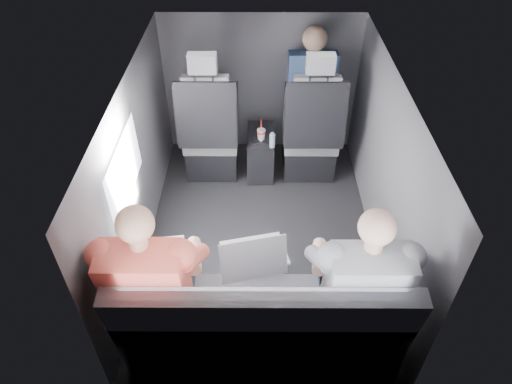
{
  "coord_description": "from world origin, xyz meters",
  "views": [
    {
      "loc": [
        -0.03,
        -2.6,
        2.71
      ],
      "look_at": [
        -0.04,
        -0.05,
        0.51
      ],
      "focal_mm": 32.0,
      "sensor_mm": 36.0,
      "label": 1
    }
  ],
  "objects_px": {
    "soda_cup": "(261,134)",
    "water_bottle": "(272,140)",
    "front_seat_left": "(211,137)",
    "front_seat_right": "(310,137)",
    "laptop_black": "(346,262)",
    "passenger_rear_left": "(155,279)",
    "passenger_rear_right": "(358,280)",
    "passenger_front_right": "(311,87)",
    "center_console": "(260,152)",
    "rear_bench": "(262,328)",
    "laptop_white": "(152,256)",
    "laptop_silver": "(254,255)"
  },
  "relations": [
    {
      "from": "soda_cup",
      "to": "water_bottle",
      "type": "height_order",
      "value": "soda_cup"
    },
    {
      "from": "center_console",
      "to": "rear_bench",
      "type": "bearing_deg",
      "value": -90.0
    },
    {
      "from": "passenger_rear_left",
      "to": "center_console",
      "type": "bearing_deg",
      "value": 71.8
    },
    {
      "from": "passenger_rear_right",
      "to": "passenger_front_right",
      "type": "height_order",
      "value": "passenger_front_right"
    },
    {
      "from": "front_seat_right",
      "to": "rear_bench",
      "type": "relative_size",
      "value": 0.79
    },
    {
      "from": "soda_cup",
      "to": "passenger_rear_right",
      "type": "distance_m",
      "value": 1.85
    },
    {
      "from": "laptop_white",
      "to": "passenger_front_right",
      "type": "distance_m",
      "value": 2.19
    },
    {
      "from": "center_console",
      "to": "soda_cup",
      "type": "distance_m",
      "value": 0.27
    },
    {
      "from": "rear_bench",
      "to": "passenger_rear_right",
      "type": "relative_size",
      "value": 1.27
    },
    {
      "from": "front_seat_right",
      "to": "water_bottle",
      "type": "distance_m",
      "value": 0.39
    },
    {
      "from": "laptop_silver",
      "to": "laptop_black",
      "type": "xyz_separation_m",
      "value": [
        0.55,
        -0.05,
        -0.01
      ]
    },
    {
      "from": "front_seat_right",
      "to": "laptop_black",
      "type": "distance_m",
      "value": 1.68
    },
    {
      "from": "soda_cup",
      "to": "laptop_black",
      "type": "height_order",
      "value": "laptop_black"
    },
    {
      "from": "soda_cup",
      "to": "laptop_silver",
      "type": "xyz_separation_m",
      "value": [
        -0.05,
        -1.58,
        0.18
      ]
    },
    {
      "from": "laptop_black",
      "to": "passenger_rear_left",
      "type": "height_order",
      "value": "passenger_rear_left"
    },
    {
      "from": "passenger_rear_right",
      "to": "soda_cup",
      "type": "bearing_deg",
      "value": 106.96
    },
    {
      "from": "front_seat_right",
      "to": "water_bottle",
      "type": "relative_size",
      "value": 8.78
    },
    {
      "from": "laptop_black",
      "to": "passenger_rear_left",
      "type": "relative_size",
      "value": 0.27
    },
    {
      "from": "laptop_white",
      "to": "passenger_front_right",
      "type": "relative_size",
      "value": 0.43
    },
    {
      "from": "front_seat_right",
      "to": "passenger_rear_left",
      "type": "height_order",
      "value": "passenger_rear_left"
    },
    {
      "from": "laptop_white",
      "to": "passenger_front_right",
      "type": "bearing_deg",
      "value": 59.55
    },
    {
      "from": "front_seat_right",
      "to": "passenger_front_right",
      "type": "bearing_deg",
      "value": 90.29
    },
    {
      "from": "rear_bench",
      "to": "water_bottle",
      "type": "bearing_deg",
      "value": 86.73
    },
    {
      "from": "front_seat_left",
      "to": "laptop_black",
      "type": "xyz_separation_m",
      "value": [
        0.95,
        -1.67,
        0.23
      ]
    },
    {
      "from": "passenger_rear_left",
      "to": "passenger_rear_right",
      "type": "bearing_deg",
      "value": 0.01
    },
    {
      "from": "front_seat_left",
      "to": "passenger_rear_right",
      "type": "xyz_separation_m",
      "value": [
        0.99,
        -1.81,
        0.24
      ]
    },
    {
      "from": "center_console",
      "to": "passenger_rear_right",
      "type": "distance_m",
      "value": 1.98
    },
    {
      "from": "rear_bench",
      "to": "soda_cup",
      "type": "xyz_separation_m",
      "value": [
        0.0,
        1.86,
        0.15
      ]
    },
    {
      "from": "front_seat_left",
      "to": "front_seat_right",
      "type": "bearing_deg",
      "value": 0.0
    },
    {
      "from": "front_seat_right",
      "to": "rear_bench",
      "type": "xyz_separation_m",
      "value": [
        -0.45,
        -1.9,
        -0.09
      ]
    },
    {
      "from": "water_bottle",
      "to": "front_seat_right",
      "type": "bearing_deg",
      "value": 23.39
    },
    {
      "from": "rear_bench",
      "to": "laptop_black",
      "type": "distance_m",
      "value": 0.64
    },
    {
      "from": "passenger_rear_left",
      "to": "passenger_rear_right",
      "type": "height_order",
      "value": "passenger_rear_left"
    },
    {
      "from": "rear_bench",
      "to": "passenger_rear_left",
      "type": "relative_size",
      "value": 1.25
    },
    {
      "from": "front_seat_left",
      "to": "laptop_white",
      "type": "relative_size",
      "value": 3.29
    },
    {
      "from": "front_seat_left",
      "to": "laptop_silver",
      "type": "distance_m",
      "value": 1.69
    },
    {
      "from": "front_seat_left",
      "to": "center_console",
      "type": "bearing_deg",
      "value": 5.07
    },
    {
      "from": "rear_bench",
      "to": "passenger_rear_left",
      "type": "height_order",
      "value": "passenger_rear_left"
    },
    {
      "from": "front_seat_right",
      "to": "passenger_rear_right",
      "type": "xyz_separation_m",
      "value": [
        0.09,
        -1.81,
        0.24
      ]
    },
    {
      "from": "passenger_rear_left",
      "to": "soda_cup",
      "type": "bearing_deg",
      "value": 70.88
    },
    {
      "from": "center_console",
      "to": "passenger_rear_left",
      "type": "relative_size",
      "value": 0.37
    },
    {
      "from": "rear_bench",
      "to": "passenger_rear_right",
      "type": "height_order",
      "value": "passenger_rear_right"
    },
    {
      "from": "front_seat_left",
      "to": "water_bottle",
      "type": "distance_m",
      "value": 0.57
    },
    {
      "from": "rear_bench",
      "to": "water_bottle",
      "type": "xyz_separation_m",
      "value": [
        0.1,
        1.75,
        0.16
      ]
    },
    {
      "from": "passenger_front_right",
      "to": "center_console",
      "type": "bearing_deg",
      "value": -154.08
    },
    {
      "from": "laptop_silver",
      "to": "passenger_rear_left",
      "type": "height_order",
      "value": "passenger_rear_left"
    },
    {
      "from": "laptop_white",
      "to": "passenger_rear_right",
      "type": "xyz_separation_m",
      "value": [
        1.2,
        -0.18,
        0.01
      ]
    },
    {
      "from": "front_seat_left",
      "to": "laptop_black",
      "type": "bearing_deg",
      "value": -60.33
    },
    {
      "from": "center_console",
      "to": "soda_cup",
      "type": "xyz_separation_m",
      "value": [
        0.0,
        -0.08,
        0.26
      ]
    },
    {
      "from": "front_seat_left",
      "to": "soda_cup",
      "type": "bearing_deg",
      "value": -5.5
    }
  ]
}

